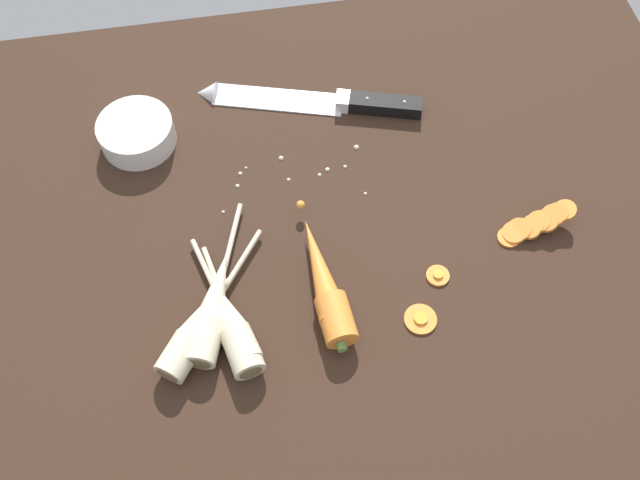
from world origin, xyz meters
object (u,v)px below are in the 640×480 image
at_px(whole_carrot, 324,284).
at_px(parsnip_front, 200,324).
at_px(parsnip_mid_right, 229,319).
at_px(carrot_slice_stray_mid, 438,275).
at_px(prep_bowl, 136,132).
at_px(chefs_knife, 305,100).
at_px(parsnip_back, 213,306).
at_px(carrot_slice_stack, 536,224).
at_px(parsnip_mid_left, 234,328).
at_px(carrot_slice_stray_near, 421,319).

xyz_separation_m(whole_carrot, parsnip_front, (-0.16, -0.03, -0.00)).
bearing_deg(whole_carrot, parsnip_mid_right, -167.77).
bearing_deg(carrot_slice_stray_mid, prep_bowl, 142.27).
bearing_deg(chefs_knife, parsnip_mid_right, -113.52).
distance_m(chefs_knife, carrot_slice_stray_mid, 0.35).
relative_size(parsnip_mid_right, parsnip_back, 0.83).
relative_size(chefs_knife, carrot_slice_stack, 3.13).
relative_size(whole_carrot, prep_bowl, 2.03).
bearing_deg(parsnip_back, parsnip_mid_right, -50.09).
height_order(whole_carrot, parsnip_back, whole_carrot).
height_order(carrot_slice_stray_mid, prep_bowl, prep_bowl).
xyz_separation_m(parsnip_mid_left, parsnip_mid_right, (-0.01, 0.01, -0.00)).
relative_size(whole_carrot, parsnip_mid_right, 1.16).
distance_m(parsnip_mid_right, prep_bowl, 0.33).
distance_m(chefs_knife, parsnip_front, 0.40).
xyz_separation_m(parsnip_mid_left, carrot_slice_stray_mid, (0.27, 0.04, -0.02)).
xyz_separation_m(chefs_knife, whole_carrot, (-0.03, -0.32, 0.01)).
xyz_separation_m(whole_carrot, carrot_slice_stack, (0.30, 0.04, -0.01)).
bearing_deg(parsnip_back, chefs_knife, 62.78).
distance_m(parsnip_mid_left, carrot_slice_stray_mid, 0.27).
relative_size(parsnip_mid_right, carrot_slice_stack, 1.76).
relative_size(chefs_knife, carrot_slice_stray_near, 8.15).
bearing_deg(prep_bowl, carrot_slice_stray_near, -45.72).
relative_size(whole_carrot, carrot_slice_stack, 2.04).
bearing_deg(parsnip_mid_right, whole_carrot, 12.23).
bearing_deg(parsnip_mid_left, prep_bowl, 108.05).
bearing_deg(parsnip_front, whole_carrot, 9.78).
bearing_deg(parsnip_mid_right, parsnip_mid_left, -68.92).
height_order(parsnip_mid_right, carrot_slice_stack, parsnip_mid_right).
distance_m(carrot_slice_stray_near, carrot_slice_stray_mid, 0.07).
height_order(chefs_knife, parsnip_mid_right, parsnip_mid_right).
height_order(chefs_knife, parsnip_mid_left, parsnip_mid_left).
distance_m(parsnip_mid_right, carrot_slice_stray_mid, 0.28).
height_order(carrot_slice_stray_near, carrot_slice_stray_mid, same).
xyz_separation_m(chefs_knife, prep_bowl, (-0.25, -0.03, 0.01)).
relative_size(chefs_knife, parsnip_front, 1.71).
xyz_separation_m(carrot_slice_stack, carrot_slice_stray_near, (-0.19, -0.11, -0.01)).
relative_size(parsnip_mid_left, prep_bowl, 1.73).
height_order(parsnip_back, carrot_slice_stray_near, parsnip_back).
bearing_deg(parsnip_back, carrot_slice_stray_near, -11.94).
bearing_deg(carrot_slice_stray_mid, carrot_slice_stray_near, -123.60).
distance_m(whole_carrot, parsnip_front, 0.16).
relative_size(carrot_slice_stack, carrot_slice_stray_near, 2.61).
xyz_separation_m(chefs_knife, parsnip_mid_right, (-0.15, -0.35, 0.01)).
height_order(chefs_knife, parsnip_front, parsnip_front).
height_order(chefs_knife, carrot_slice_stray_near, chefs_knife).
bearing_deg(parsnip_back, prep_bowl, 106.06).
xyz_separation_m(parsnip_mid_left, carrot_slice_stray_near, (0.23, -0.02, -0.02)).
relative_size(parsnip_front, prep_bowl, 1.82).
bearing_deg(carrot_slice_stray_near, carrot_slice_stack, 29.51).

